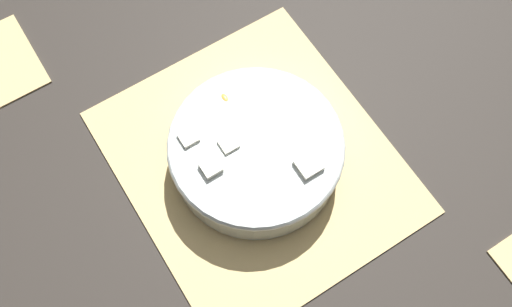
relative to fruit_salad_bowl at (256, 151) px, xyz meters
The scene contains 3 objects.
ground_plane 0.04m from the fruit_salad_bowl, behind, with size 6.00×6.00×0.00m, color #2D2823.
bamboo_mat_center 0.04m from the fruit_salad_bowl, behind, with size 0.41×0.37×0.01m.
fruit_salad_bowl is the anchor object (origin of this frame).
Camera 1 is at (0.28, -0.18, 0.80)m, focal length 42.00 mm.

